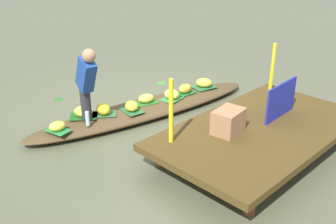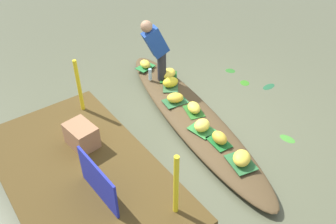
{
  "view_description": "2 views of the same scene",
  "coord_description": "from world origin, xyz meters",
  "views": [
    {
      "loc": [
        4.18,
        4.72,
        2.91
      ],
      "look_at": [
        0.12,
        0.65,
        0.28
      ],
      "focal_mm": 42.47,
      "sensor_mm": 36.0,
      "label": 1
    },
    {
      "loc": [
        -3.48,
        3.06,
        3.81
      ],
      "look_at": [
        -0.09,
        0.54,
        0.49
      ],
      "focal_mm": 37.97,
      "sensor_mm": 36.0,
      "label": 2
    }
  ],
  "objects": [
    {
      "name": "canal_water",
      "position": [
        0.0,
        0.0,
        0.0
      ],
      "size": [
        40.0,
        40.0,
        0.0
      ],
      "primitive_type": "plane",
      "color": "#53573F",
      "rests_on": "ground"
    },
    {
      "name": "dock_platform",
      "position": [
        -0.3,
        2.08,
        0.32
      ],
      "size": [
        3.2,
        1.8,
        0.38
      ],
      "color": "#4A3818",
      "rests_on": "ground"
    },
    {
      "name": "vendor_boat",
      "position": [
        0.0,
        0.0,
        0.1
      ],
      "size": [
        4.42,
        1.55,
        0.2
      ],
      "primitive_type": "ellipsoid",
      "rotation": [
        0.0,
        0.0,
        -0.18
      ],
      "color": "#4E3B23",
      "rests_on": "ground"
    },
    {
      "name": "leaf_mat_0",
      "position": [
        -1.31,
        0.18,
        0.2
      ],
      "size": [
        0.48,
        0.4,
        0.01
      ],
      "primitive_type": "cube",
      "rotation": [
        0.0,
        0.0,
        2.91
      ],
      "color": "#296233",
      "rests_on": "vendor_boat"
    },
    {
      "name": "banana_bunch_0",
      "position": [
        -1.31,
        0.18,
        0.29
      ],
      "size": [
        0.37,
        0.38,
        0.17
      ],
      "primitive_type": "ellipsoid",
      "rotation": [
        0.0,
        0.0,
        2.17
      ],
      "color": "yellow",
      "rests_on": "vendor_boat"
    },
    {
      "name": "leaf_mat_1",
      "position": [
        -0.46,
        0.16,
        0.2
      ],
      "size": [
        0.42,
        0.34,
        0.01
      ],
      "primitive_type": "cube",
      "rotation": [
        0.0,
        0.0,
        0.15
      ],
      "color": "#337F39",
      "rests_on": "vendor_boat"
    },
    {
      "name": "banana_bunch_1",
      "position": [
        -0.46,
        0.16,
        0.29
      ],
      "size": [
        0.29,
        0.32,
        0.17
      ],
      "primitive_type": "ellipsoid",
      "rotation": [
        0.0,
        0.0,
        1.84
      ],
      "color": "#F9E050",
      "rests_on": "vendor_boat"
    },
    {
      "name": "leaf_mat_2",
      "position": [
        -0.03,
        -0.03,
        0.2
      ],
      "size": [
        0.45,
        0.36,
        0.01
      ],
      "primitive_type": "cube",
      "rotation": [
        0.0,
        0.0,
        2.85
      ],
      "color": "#296722",
      "rests_on": "vendor_boat"
    },
    {
      "name": "banana_bunch_2",
      "position": [
        -0.03,
        -0.03,
        0.28
      ],
      "size": [
        0.33,
        0.28,
        0.15
      ],
      "primitive_type": "ellipsoid",
      "rotation": [
        0.0,
        0.0,
        2.81
      ],
      "color": "yellow",
      "rests_on": "vendor_boat"
    },
    {
      "name": "leaf_mat_3",
      "position": [
        -0.82,
        0.14,
        0.2
      ],
      "size": [
        0.39,
        0.28,
        0.01
      ],
      "primitive_type": "cube",
      "rotation": [
        0.0,
        0.0,
        3.04
      ],
      "color": "#1A6426",
      "rests_on": "vendor_boat"
    },
    {
      "name": "banana_bunch_3",
      "position": [
        -0.82,
        0.14,
        0.29
      ],
      "size": [
        0.28,
        0.2,
        0.18
      ],
      "primitive_type": "ellipsoid",
      "rotation": [
        0.0,
        0.0,
        3.07
      ],
      "color": "gold",
      "rests_on": "vendor_boat"
    },
    {
      "name": "leaf_mat_4",
      "position": [
        0.79,
        -0.17,
        0.2
      ],
      "size": [
        0.49,
        0.46,
        0.01
      ],
      "primitive_type": "cube",
      "rotation": [
        0.0,
        0.0,
        2.51
      ],
      "color": "#336036",
      "rests_on": "vendor_boat"
    },
    {
      "name": "banana_bunch_4",
      "position": [
        0.79,
        -0.17,
        0.29
      ],
      "size": [
        0.27,
        0.33,
        0.18
      ],
      "primitive_type": "ellipsoid",
      "rotation": [
        0.0,
        0.0,
        1.35
      ],
      "color": "yellow",
      "rests_on": "vendor_boat"
    },
    {
      "name": "leaf_mat_5",
      "position": [
        1.06,
        -0.33,
        0.2
      ],
      "size": [
        0.53,
        0.51,
        0.01
      ],
      "primitive_type": "cube",
      "rotation": [
        0.0,
        0.0,
        2.47
      ],
      "color": "#1A521C",
      "rests_on": "vendor_boat"
    },
    {
      "name": "banana_bunch_5",
      "position": [
        1.06,
        -0.33,
        0.28
      ],
      "size": [
        0.34,
        0.38,
        0.16
      ],
      "primitive_type": "ellipsoid",
      "rotation": [
        0.0,
        0.0,
        1.96
      ],
      "color": "yellow",
      "rests_on": "vendor_boat"
    },
    {
      "name": "leaf_mat_6",
      "position": [
        1.62,
        -0.18,
        0.2
      ],
      "size": [
        0.31,
        0.4,
        0.01
      ],
      "primitive_type": "cube",
      "rotation": [
        0.0,
        0.0,
        1.8
      ],
      "color": "#287C38",
      "rests_on": "vendor_boat"
    },
    {
      "name": "banana_bunch_6",
      "position": [
        1.62,
        -0.18,
        0.27
      ],
      "size": [
        0.27,
        0.21,
        0.14
      ],
      "primitive_type": "ellipsoid",
      "rotation": [
        0.0,
        0.0,
        3.03
      ],
      "color": "yellow",
      "rests_on": "vendor_boat"
    },
    {
      "name": "leaf_mat_7",
      "position": [
        0.37,
        0.05,
        0.2
      ],
      "size": [
        0.34,
        0.43,
        0.01
      ],
      "primitive_type": "cube",
      "rotation": [
        0.0,
        0.0,
        1.41
      ],
      "color": "#2B6336",
      "rests_on": "vendor_boat"
    },
    {
      "name": "banana_bunch_7",
      "position": [
        0.37,
        0.05,
        0.28
      ],
      "size": [
        0.32,
        0.35,
        0.16
      ],
      "primitive_type": "ellipsoid",
      "rotation": [
        0.0,
        0.0,
        1.08
      ],
      "color": "gold",
      "rests_on": "vendor_boat"
    },
    {
      "name": "vendor_person",
      "position": [
        1.11,
        -0.09,
        0.89
      ],
      "size": [
        0.26,
        0.51,
        1.21
      ],
      "color": "#28282D",
      "rests_on": "vendor_boat"
    },
    {
      "name": "water_bottle",
      "position": [
        1.2,
        -0.01,
        0.31
      ],
      "size": [
        0.06,
        0.06,
        0.23
      ],
      "primitive_type": "cylinder",
      "color": "#ABCEE6",
      "rests_on": "vendor_boat"
    },
    {
      "name": "market_banner",
      "position": [
        -0.8,
        2.08,
        0.64
      ],
      "size": [
        0.8,
        0.06,
        0.53
      ],
      "primitive_type": "cube",
      "rotation": [
        0.0,
        0.0,
        0.04
      ],
      "color": "#1F289E",
      "rests_on": "dock_platform"
    },
    {
      "name": "railing_post_west",
      "position": [
        -1.5,
        1.48,
        0.82
      ],
      "size": [
        0.06,
        0.06,
        0.88
      ],
      "primitive_type": "cylinder",
      "color": "yellow",
      "rests_on": "dock_platform"
    },
    {
      "name": "railing_post_east",
      "position": [
        0.9,
        1.48,
        0.82
      ],
      "size": [
        0.06,
        0.06,
        0.88
      ],
      "primitive_type": "cylinder",
      "color": "yellow",
      "rests_on": "dock_platform"
    },
    {
      "name": "produce_crate",
      "position": [
        0.15,
        1.85,
        0.54
      ],
      "size": [
        0.48,
        0.38,
        0.33
      ],
      "primitive_type": "cube",
      "rotation": [
        0.0,
        0.0,
        0.13
      ],
      "color": "#A06F4C",
      "rests_on": "dock_platform"
    },
    {
      "name": "drifting_plant_0",
      "position": [
        0.26,
        -1.57,
        0.0
      ],
      "size": [
        0.26,
        0.26,
        0.01
      ],
      "primitive_type": "ellipsoid",
      "rotation": [
        0.0,
        0.0,
        0.96
      ],
      "color": "#32761D",
      "rests_on": "ground"
    },
    {
      "name": "drifting_plant_1",
      "position": [
        -0.11,
        -1.85,
        0.0
      ],
      "size": [
        0.15,
        0.3,
        0.01
      ],
      "primitive_type": "ellipsoid",
      "rotation": [
        0.0,
        0.0,
        1.6
      ],
      "color": "#205633",
      "rests_on": "ground"
    },
    {
      "name": "drifting_plant_2",
      "position": [
        -1.27,
        -0.94,
        0.0
      ],
      "size": [
        0.28,
        0.19,
        0.01
      ],
      "primitive_type": "ellipsoid",
      "rotation": [
        0.0,
        0.0,
        0.18
      ],
      "color": "#3F882D",
      "rests_on": "ground"
    },
    {
      "name": "drifting_plant_3",
      "position": [
        0.75,
        -1.67,
        0.0
      ],
      "size": [
        0.26,
        0.25,
        0.01
      ],
      "primitive_type": "ellipsoid",
      "rotation": [
        0.0,
        0.0,
        0.53
      ],
      "color": "#286722",
      "rests_on": "ground"
    }
  ]
}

